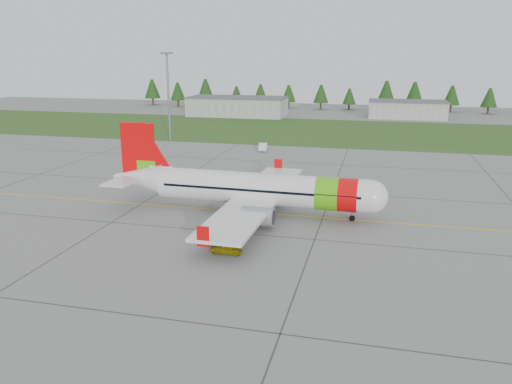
# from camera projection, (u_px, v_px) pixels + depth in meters

# --- Properties ---
(ground) EXTENTS (320.00, 320.00, 0.00)m
(ground) POSITION_uv_depth(u_px,v_px,m) (229.00, 232.00, 57.71)
(ground) COLOR gray
(ground) RESTS_ON ground
(aircraft) EXTENTS (36.88, 33.87, 11.17)m
(aircraft) POSITION_uv_depth(u_px,v_px,m) (255.00, 189.00, 64.02)
(aircraft) COLOR white
(aircraft) RESTS_ON ground
(follow_me_car) EXTENTS (1.20, 1.39, 3.31)m
(follow_me_car) POSITION_uv_depth(u_px,v_px,m) (226.00, 239.00, 51.10)
(follow_me_car) COLOR yellow
(follow_me_car) RESTS_ON ground
(service_van) EXTENTS (1.91, 1.83, 4.79)m
(service_van) POSITION_uv_depth(u_px,v_px,m) (263.00, 139.00, 106.37)
(service_van) COLOR white
(service_van) RESTS_ON ground
(grass_strip) EXTENTS (320.00, 50.00, 0.03)m
(grass_strip) POSITION_uv_depth(u_px,v_px,m) (316.00, 131.00, 134.50)
(grass_strip) COLOR #30561E
(grass_strip) RESTS_ON ground
(taxi_guideline) EXTENTS (120.00, 0.25, 0.02)m
(taxi_guideline) POSITION_uv_depth(u_px,v_px,m) (246.00, 212.00, 65.20)
(taxi_guideline) COLOR gold
(taxi_guideline) RESTS_ON ground
(hangar_west) EXTENTS (32.00, 14.00, 6.00)m
(hangar_west) POSITION_uv_depth(u_px,v_px,m) (237.00, 107.00, 166.79)
(hangar_west) COLOR #A8A8A3
(hangar_west) RESTS_ON ground
(hangar_east) EXTENTS (24.00, 12.00, 5.20)m
(hangar_east) POSITION_uv_depth(u_px,v_px,m) (407.00, 110.00, 161.80)
(hangar_east) COLOR #A8A8A3
(hangar_east) RESTS_ON ground
(floodlight_mast) EXTENTS (0.50, 0.50, 20.00)m
(floodlight_mast) POSITION_uv_depth(u_px,v_px,m) (169.00, 98.00, 116.69)
(floodlight_mast) COLOR slate
(floodlight_mast) RESTS_ON ground
(treeline) EXTENTS (160.00, 8.00, 10.00)m
(treeline) POSITION_uv_depth(u_px,v_px,m) (335.00, 96.00, 185.61)
(treeline) COLOR #1C3F14
(treeline) RESTS_ON ground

